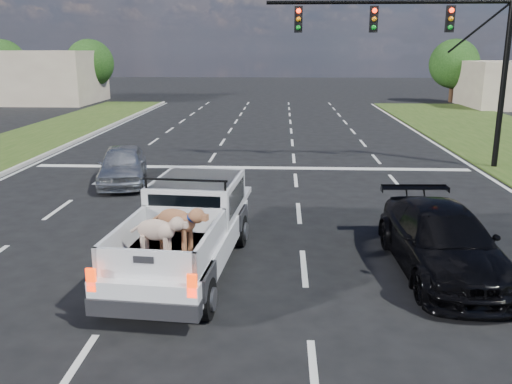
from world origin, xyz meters
The scene contains 10 objects.
ground centered at (0.00, 0.00, 0.00)m, with size 160.00×160.00×0.00m, color black.
road_markings centered at (0.00, 6.56, 0.01)m, with size 17.75×60.00×0.01m.
traffic_signal centered at (7.20, 10.50, 4.73)m, with size 9.11×0.31×7.00m.
building_left centered at (-20.00, 36.00, 2.20)m, with size 10.00×8.00×4.40m, color #C3B495.
tree_far_b centered at (-24.00, 38.00, 3.29)m, with size 4.20×4.20×5.40m.
tree_far_c centered at (-16.00, 38.00, 3.29)m, with size 4.20×4.20×5.40m.
tree_far_d centered at (16.00, 38.00, 3.29)m, with size 4.20×4.20×5.40m.
pickup_truck centered at (-0.72, -0.18, 0.91)m, with size 2.35×5.38×1.96m.
silver_sedan centered at (-4.24, 7.20, 0.66)m, with size 1.56×3.88×1.32m, color #B8BBBF.
black_coupe centered at (4.59, -0.08, 0.68)m, with size 1.92×4.71×1.37m, color black.
Camera 1 is at (1.26, -10.80, 4.53)m, focal length 38.00 mm.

